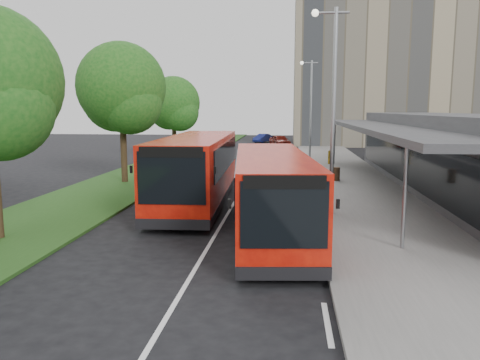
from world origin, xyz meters
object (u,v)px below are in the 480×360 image
Objects in this scene: bus_main at (271,194)px; bollard at (329,157)px; lamp_post_near at (332,98)px; lamp_post_far at (310,103)px; bus_second at (197,170)px; car_far at (263,138)px; tree_far at (174,106)px; litter_bin at (336,174)px; car_near at (280,141)px; tree_mid at (122,93)px.

bollard is (3.61, 20.10, -0.77)m from bus_main.
lamp_post_near is 20.00m from lamp_post_far.
bollard is (7.12, 15.28, -0.92)m from bus_second.
tree_far is at bearing -80.35° from car_far.
bus_second is at bearing 120.38° from bus_main.
lamp_post_near is 9.35m from litter_bin.
lamp_post_far is 19.65m from bus_second.
car_near is (-3.80, 26.44, 0.15)m from litter_bin.
lamp_post_near reaches higher than tree_mid.
car_far is (-2.84, 44.64, -0.88)m from bus_main.
car_near is at bearing 94.44° from lamp_post_near.
car_far is (0.68, 39.81, -1.03)m from bus_second.
tree_far is at bearing 169.58° from bollard.
tree_far is 18.62m from bus_second.
bollard is (12.52, 9.70, -4.53)m from tree_mid.
tree_mid is 17.08m from lamp_post_far.
bus_main is at bearing -95.41° from lamp_post_far.
bollard is 0.30× the size of car_far.
lamp_post_far is at bearing 95.39° from litter_bin.
bus_second is 14.09× the size of litter_bin.
lamp_post_near is 35.07m from car_near.
lamp_post_near is 5.19m from bus_main.
bus_second is (-5.72, 1.47, -3.14)m from lamp_post_near.
car_far is at bearing 86.96° from bus_second.
bus_second is at bearing -115.97° from car_near.
tree_mid is 16.47m from bollard.
lamp_post_near is 10.30× the size of litter_bin.
bus_main reaches higher than car_near.
bus_main is 12.89× the size of litter_bin.
lamp_post_far is 10.30× the size of litter_bin.
litter_bin is 0.23× the size of car_far.
bus_main is 12.14m from litter_bin.
bus_main is 2.48× the size of car_near.
tree_far is 0.69× the size of bus_main.
litter_bin is 33.56m from car_far.
litter_bin is (6.83, 6.83, -1.04)m from bus_second.
lamp_post_far is 23.69m from bus_main.
car_near is at bearing 85.04° from bus_main.
lamp_post_far reaches higher than car_near.
lamp_post_near is 0.73× the size of bus_second.
lamp_post_near is at bearing 50.93° from bus_main.
litter_bin is 0.19× the size of car_near.
bus_main is 3.01× the size of car_far.
tree_mid is 1.16× the size of tree_far.
car_far is (-2.35, 6.55, -0.14)m from car_near.
lamp_post_far is at bearing 70.76° from bus_second.
bollard is at bearing 37.75° from tree_mid.
bus_second is at bearing -66.03° from car_far.
bus_second is at bearing -72.92° from tree_far.
lamp_post_far is 5.39m from bollard.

